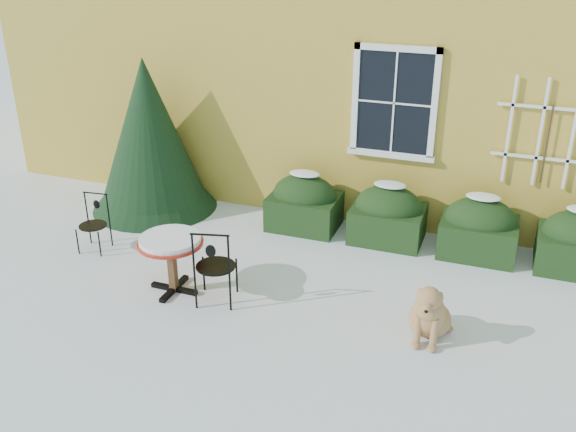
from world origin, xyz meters
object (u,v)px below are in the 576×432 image
at_px(evergreen_shrub, 150,150).
at_px(bistro_table, 171,246).
at_px(patio_chair_far, 94,223).
at_px(dog, 429,315).
at_px(patio_chair_near, 215,266).

relative_size(evergreen_shrub, bistro_table, 2.98).
bearing_deg(patio_chair_far, dog, -13.48).
bearing_deg(patio_chair_near, bistro_table, -18.21).
relative_size(evergreen_shrub, patio_chair_far, 3.00).
height_order(bistro_table, patio_chair_far, patio_chair_far).
xyz_separation_m(patio_chair_near, dog, (2.60, 0.13, -0.20)).
bearing_deg(patio_chair_near, dog, 169.12).
distance_m(evergreen_shrub, dog, 5.35).
distance_m(evergreen_shrub, patio_chair_near, 3.25).
relative_size(evergreen_shrub, patio_chair_near, 2.40).
distance_m(patio_chair_near, dog, 2.61).
bearing_deg(evergreen_shrub, patio_chair_near, -45.74).
height_order(evergreen_shrub, bistro_table, evergreen_shrub).
bearing_deg(patio_chair_near, evergreen_shrub, -59.48).
height_order(evergreen_shrub, dog, evergreen_shrub).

